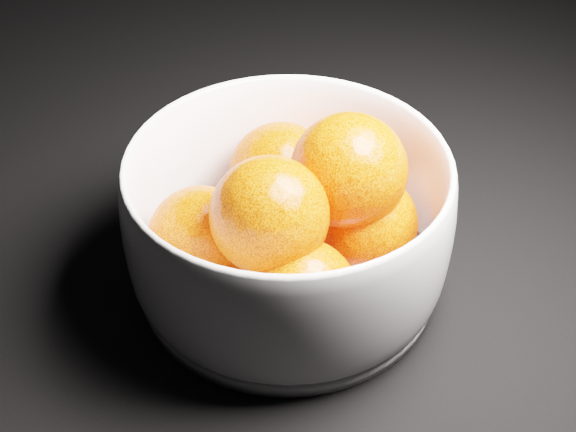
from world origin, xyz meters
TOP-DOWN VIEW (x-y plane):
  - bowl at (0.25, -0.25)m, footprint 0.25×0.25m
  - orange_pile at (0.25, -0.26)m, footprint 0.19×0.21m

SIDE VIEW (x-z plane):
  - bowl at x=0.25m, z-range 0.00..0.12m
  - orange_pile at x=0.25m, z-range 0.00..0.14m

